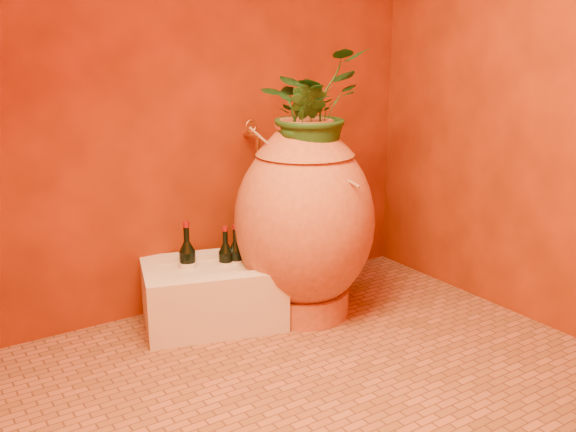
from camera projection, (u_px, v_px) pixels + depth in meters
floor at (317, 374)px, 2.78m from camera, size 2.50×2.50×0.00m
wall_back at (205, 69)px, 3.24m from camera, size 2.50×0.02×2.50m
wall_right at (531, 70)px, 3.09m from camera, size 0.02×2.00×2.50m
amphora at (304, 220)px, 3.25m from camera, size 0.80×0.80×1.02m
stone_basin at (213, 294)px, 3.24m from camera, size 0.78×0.65×0.31m
wine_bottle_a at (236, 262)px, 3.30m from camera, size 0.08×0.08×0.32m
wine_bottle_b at (226, 264)px, 3.28m from camera, size 0.08×0.08×0.31m
wine_bottle_c at (188, 265)px, 3.23m from camera, size 0.09×0.09×0.35m
wall_tap at (252, 134)px, 3.38m from camera, size 0.07×0.15×0.16m
plant_main at (311, 109)px, 3.11m from camera, size 0.63×0.59×0.58m
plant_side at (303, 124)px, 3.04m from camera, size 0.28×0.28×0.40m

